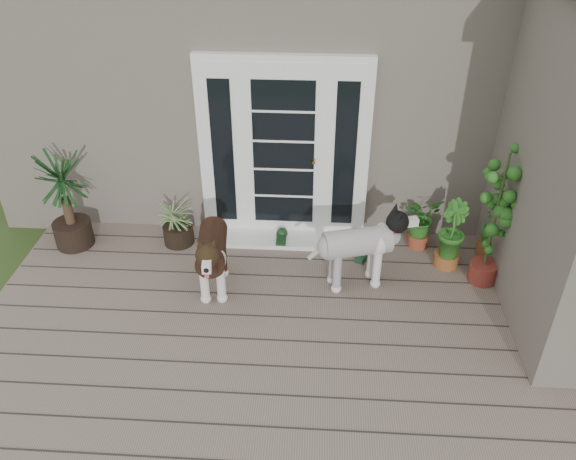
{
  "coord_description": "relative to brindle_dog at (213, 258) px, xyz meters",
  "views": [
    {
      "loc": [
        0.21,
        -3.26,
        4.01
      ],
      "look_at": [
        -0.1,
        1.75,
        0.7
      ],
      "focal_mm": 36.2,
      "sensor_mm": 36.0,
      "label": 1
    }
  ],
  "objects": [
    {
      "name": "spider_plant",
      "position": [
        -0.56,
        0.81,
        -0.08
      ],
      "size": [
        0.67,
        0.67,
        0.62
      ],
      "primitive_type": null,
      "rotation": [
        0.0,
        0.0,
        -0.18
      ],
      "color": "#91A565",
      "rests_on": "deck"
    },
    {
      "name": "yucca",
      "position": [
        -1.77,
        0.71,
        0.2
      ],
      "size": [
        0.97,
        0.97,
        1.18
      ],
      "primitive_type": null,
      "rotation": [
        0.0,
        0.0,
        -0.21
      ],
      "color": "black",
      "rests_on": "deck"
    },
    {
      "name": "door_step",
      "position": [
        0.65,
        0.93,
        -0.36
      ],
      "size": [
        1.6,
        0.4,
        0.05
      ],
      "primitive_type": "cube",
      "color": "white",
      "rests_on": "deck"
    },
    {
      "name": "house_main",
      "position": [
        0.85,
        3.18,
        1.04
      ],
      "size": [
        7.4,
        4.0,
        3.1
      ],
      "primitive_type": "cube",
      "color": "#665E54",
      "rests_on": "ground"
    },
    {
      "name": "deck",
      "position": [
        0.85,
        -1.07,
        -0.45
      ],
      "size": [
        6.2,
        4.6,
        0.12
      ],
      "primitive_type": "cube",
      "color": "#6B5B4C",
      "rests_on": "ground"
    },
    {
      "name": "clog_left",
      "position": [
        0.64,
        0.89,
        -0.34
      ],
      "size": [
        0.16,
        0.34,
        0.1
      ],
      "primitive_type": null,
      "rotation": [
        0.0,
        0.0,
        0.01
      ],
      "color": "black",
      "rests_on": "deck"
    },
    {
      "name": "white_dog",
      "position": [
        1.47,
        0.17,
        -0.0
      ],
      "size": [
        1.01,
        0.64,
        0.78
      ],
      "primitive_type": null,
      "rotation": [
        0.0,
        0.0,
        -1.3
      ],
      "color": "silver",
      "rests_on": "deck"
    },
    {
      "name": "brindle_dog",
      "position": [
        0.0,
        0.0,
        0.0
      ],
      "size": [
        0.5,
        0.97,
        0.78
      ],
      "primitive_type": null,
      "rotation": [
        0.0,
        0.0,
        3.25
      ],
      "color": "#351E13",
      "rests_on": "deck"
    },
    {
      "name": "herb_b",
      "position": [
        2.49,
        0.56,
        -0.1
      ],
      "size": [
        0.43,
        0.43,
        0.58
      ],
      "primitive_type": "imported",
      "rotation": [
        0.0,
        0.0,
        1.67
      ],
      "color": "#175217",
      "rests_on": "deck"
    },
    {
      "name": "herb_a",
      "position": [
        2.23,
        0.93,
        -0.12
      ],
      "size": [
        0.6,
        0.6,
        0.55
      ],
      "primitive_type": "imported",
      "rotation": [
        0.0,
        0.0,
        0.6
      ],
      "color": "#195A1F",
      "rests_on": "deck"
    },
    {
      "name": "door_unit",
      "position": [
        0.65,
        1.13,
        0.69
      ],
      "size": [
        1.9,
        0.14,
        2.15
      ],
      "primitive_type": "cube",
      "color": "white",
      "rests_on": "deck"
    },
    {
      "name": "sapling",
      "position": [
        2.83,
        0.31,
        0.4
      ],
      "size": [
        0.55,
        0.55,
        1.57
      ],
      "primitive_type": null,
      "rotation": [
        0.0,
        0.0,
        -0.22
      ],
      "color": "#1A5C1B",
      "rests_on": "deck"
    },
    {
      "name": "clog_right",
      "position": [
        1.58,
        0.63,
        -0.35
      ],
      "size": [
        0.24,
        0.31,
        0.09
      ],
      "primitive_type": null,
      "rotation": [
        0.0,
        0.0,
        -0.42
      ],
      "color": "#163822",
      "rests_on": "deck"
    },
    {
      "name": "herb_c",
      "position": [
        3.02,
        0.8,
        -0.13
      ],
      "size": [
        0.34,
        0.34,
        0.53
      ],
      "primitive_type": "imported",
      "rotation": [
        0.0,
        0.0,
        4.71
      ],
      "color": "#29661D",
      "rests_on": "deck"
    }
  ]
}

